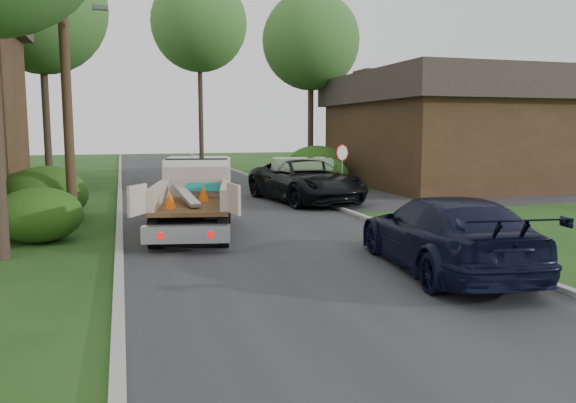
% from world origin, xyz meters
% --- Properties ---
extents(ground, '(120.00, 120.00, 0.00)m').
position_xyz_m(ground, '(0.00, 0.00, 0.00)').
color(ground, '#163F12').
rests_on(ground, ground).
extents(road, '(8.00, 90.00, 0.02)m').
position_xyz_m(road, '(0.00, 10.00, 0.00)').
color(road, '#28282B').
rests_on(road, ground).
extents(side_street, '(16.00, 7.00, 0.02)m').
position_xyz_m(side_street, '(12.00, 9.00, 0.01)').
color(side_street, '#28282B').
rests_on(side_street, ground).
extents(curb_left, '(0.20, 90.00, 0.12)m').
position_xyz_m(curb_left, '(-4.10, 10.00, 0.06)').
color(curb_left, '#9E9E99').
rests_on(curb_left, ground).
extents(curb_right, '(0.20, 90.00, 0.12)m').
position_xyz_m(curb_right, '(4.10, 10.00, 0.06)').
color(curb_right, '#9E9E99').
rests_on(curb_right, ground).
extents(stop_sign, '(0.71, 0.32, 2.48)m').
position_xyz_m(stop_sign, '(5.20, 9.00, 1.78)').
color(stop_sign, slate).
rests_on(stop_sign, ground).
extents(utility_pole, '(2.42, 1.25, 10.00)m').
position_xyz_m(utility_pole, '(-5.48, 4.98, 5.17)').
color(utility_pole, '#382619').
rests_on(utility_pole, ground).
extents(house_right, '(9.72, 12.96, 6.20)m').
position_xyz_m(house_right, '(13.00, 14.00, 3.16)').
color(house_right, '#362616').
rests_on(house_right, ground).
extents(hedge_left_a, '(2.34, 2.34, 1.53)m').
position_xyz_m(hedge_left_a, '(-6.20, 3.00, 0.77)').
color(hedge_left_a, '#1B4910').
rests_on(hedge_left_a, ground).
extents(hedge_left_b, '(2.86, 2.86, 1.87)m').
position_xyz_m(hedge_left_b, '(-6.50, 6.50, 0.94)').
color(hedge_left_b, '#1B4910').
rests_on(hedge_left_b, ground).
extents(hedge_left_c, '(2.60, 2.60, 1.70)m').
position_xyz_m(hedge_left_c, '(-6.80, 10.00, 0.85)').
color(hedge_left_c, '#1B4910').
rests_on(hedge_left_c, ground).
extents(hedge_right_a, '(2.60, 2.60, 1.70)m').
position_xyz_m(hedge_right_a, '(5.80, 13.00, 0.85)').
color(hedge_right_a, '#1B4910').
rests_on(hedge_right_a, ground).
extents(hedge_right_b, '(3.38, 3.38, 2.21)m').
position_xyz_m(hedge_right_b, '(6.50, 16.00, 1.10)').
color(hedge_right_b, '#1B4910').
rests_on(hedge_right_b, ground).
extents(tree_left_far, '(6.40, 6.40, 12.20)m').
position_xyz_m(tree_left_far, '(-7.50, 17.00, 8.98)').
color(tree_left_far, '#2D2119').
rests_on(tree_left_far, ground).
extents(tree_right_far, '(6.00, 6.00, 11.50)m').
position_xyz_m(tree_right_far, '(7.50, 20.00, 8.48)').
color(tree_right_far, '#2D2119').
rests_on(tree_right_far, ground).
extents(tree_center_far, '(7.20, 7.20, 14.60)m').
position_xyz_m(tree_center_far, '(2.00, 30.00, 10.98)').
color(tree_center_far, '#2D2119').
rests_on(tree_center_far, ground).
extents(flatbed_truck, '(3.50, 6.16, 2.20)m').
position_xyz_m(flatbed_truck, '(-1.77, 3.78, 1.20)').
color(flatbed_truck, black).
rests_on(flatbed_truck, ground).
extents(black_pickup, '(4.05, 7.02, 1.84)m').
position_xyz_m(black_pickup, '(3.60, 9.16, 0.92)').
color(black_pickup, black).
rests_on(black_pickup, ground).
extents(navy_suv, '(3.04, 6.02, 1.68)m').
position_xyz_m(navy_suv, '(2.79, -3.01, 0.84)').
color(navy_suv, black).
rests_on(navy_suv, ground).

